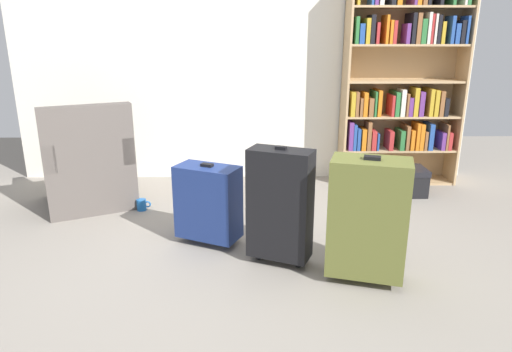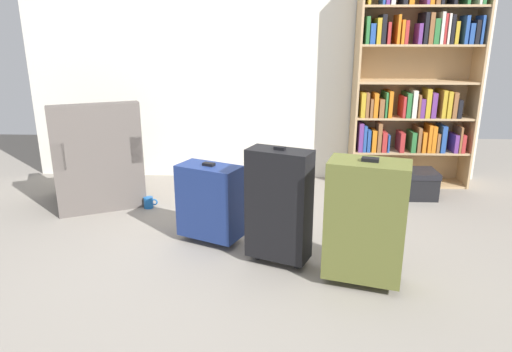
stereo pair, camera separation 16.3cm
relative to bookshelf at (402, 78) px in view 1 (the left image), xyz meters
The scene contains 9 objects.
ground_plane 2.61m from the bookshelf, 129.12° to the right, with size 7.85×7.85×0.00m, color gray.
back_wall 1.55m from the bookshelf, behind, with size 4.49×0.10×2.60m, color silver.
bookshelf is the anchor object (origin of this frame).
armchair 2.98m from the bookshelf, 167.53° to the right, with size 0.93×0.93×0.90m.
mug 2.67m from the bookshelf, 161.81° to the right, with size 0.12×0.08×0.10m.
storage_box 0.98m from the bookshelf, 93.54° to the right, with size 0.39×0.30×0.25m.
suitcase_black 2.21m from the bookshelf, 126.23° to the right, with size 0.44×0.33×0.78m.
suitcase_navy_blue 2.35m from the bookshelf, 140.90° to the right, with size 0.49×0.39×0.59m.
suitcase_olive 2.17m from the bookshelf, 111.32° to the right, with size 0.50×0.38×0.77m.
Camera 1 is at (0.07, -2.57, 1.44)m, focal length 32.39 mm.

